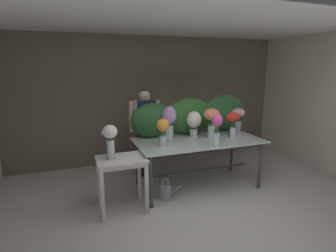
# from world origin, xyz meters

# --- Properties ---
(ground_plane) EXTENTS (7.67, 7.67, 0.00)m
(ground_plane) POSITION_xyz_m (0.00, 1.63, 0.00)
(ground_plane) COLOR beige
(wall_back) EXTENTS (5.90, 0.12, 2.60)m
(wall_back) POSITION_xyz_m (0.00, 3.25, 1.30)
(wall_back) COLOR #706656
(wall_back) RESTS_ON ground
(wall_right) EXTENTS (0.12, 3.37, 2.60)m
(wall_right) POSITION_xyz_m (2.95, 1.63, 1.30)
(wall_right) COLOR beige
(wall_right) RESTS_ON ground
(ceiling_slab) EXTENTS (6.02, 3.37, 0.12)m
(ceiling_slab) POSITION_xyz_m (0.00, 1.63, 2.66)
(ceiling_slab) COLOR silver
(ceiling_slab) RESTS_ON wall_back
(display_table_glass) EXTENTS (2.07, 1.04, 0.82)m
(display_table_glass) POSITION_xyz_m (0.33, 1.61, 0.71)
(display_table_glass) COLOR #B5C6C2
(display_table_glass) RESTS_ON ground
(side_table_white) EXTENTS (0.67, 0.49, 0.78)m
(side_table_white) POSITION_xyz_m (-1.01, 1.27, 0.65)
(side_table_white) COLOR silver
(side_table_white) RESTS_ON ground
(florist) EXTENTS (0.57, 0.24, 1.60)m
(florist) POSITION_xyz_m (-0.37, 2.35, 0.99)
(florist) COLOR #232328
(florist) RESTS_ON ground
(foliage_backdrop) EXTENTS (2.19, 0.31, 0.68)m
(foliage_backdrop) POSITION_xyz_m (0.41, 2.01, 1.14)
(foliage_backdrop) COLOR #28562D
(foliage_backdrop) RESTS_ON display_table_glass
(vase_lilac_carnations) EXTENTS (0.24, 0.24, 0.55)m
(vase_lilac_carnations) POSITION_xyz_m (-0.10, 1.84, 1.14)
(vase_lilac_carnations) COLOR silver
(vase_lilac_carnations) RESTS_ON display_table_glass
(vase_ivory_stock) EXTENTS (0.25, 0.25, 0.44)m
(vase_ivory_stock) POSITION_xyz_m (0.33, 1.80, 1.08)
(vase_ivory_stock) COLOR silver
(vase_ivory_stock) RESTS_ON display_table_glass
(vase_coral_tulips) EXTENTS (0.27, 0.27, 0.50)m
(vase_coral_tulips) POSITION_xyz_m (0.59, 1.65, 1.15)
(vase_coral_tulips) COLOR silver
(vase_coral_tulips) RESTS_ON display_table_glass
(vase_scarlet_hydrangea) EXTENTS (0.26, 0.22, 0.43)m
(vase_scarlet_hydrangea) POSITION_xyz_m (0.93, 1.54, 1.11)
(vase_scarlet_hydrangea) COLOR silver
(vase_scarlet_hydrangea) RESTS_ON display_table_glass
(vase_blush_ranunculus) EXTENTS (0.26, 0.24, 0.44)m
(vase_blush_ranunculus) POSITION_xyz_m (1.23, 1.83, 1.11)
(vase_blush_ranunculus) COLOR silver
(vase_blush_ranunculus) RESTS_ON display_table_glass
(vase_sunset_anemones) EXTENTS (0.19, 0.19, 0.43)m
(vase_sunset_anemones) POSITION_xyz_m (-0.34, 1.45, 1.08)
(vase_sunset_anemones) COLOR silver
(vase_sunset_anemones) RESTS_ON display_table_glass
(vase_fuchsia_peonies) EXTENTS (0.16, 0.16, 0.49)m
(vase_fuchsia_peonies) POSITION_xyz_m (0.42, 1.19, 1.11)
(vase_fuchsia_peonies) COLOR silver
(vase_fuchsia_peonies) RESTS_ON display_table_glass
(vase_white_roses_tall) EXTENTS (0.21, 0.19, 0.47)m
(vase_white_roses_tall) POSITION_xyz_m (-1.14, 1.27, 1.06)
(vase_white_roses_tall) COLOR silver
(vase_white_roses_tall) RESTS_ON side_table_white
(watering_can) EXTENTS (0.35, 0.18, 0.34)m
(watering_can) POSITION_xyz_m (-0.34, 1.36, 0.13)
(watering_can) COLOR #999EA3
(watering_can) RESTS_ON ground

